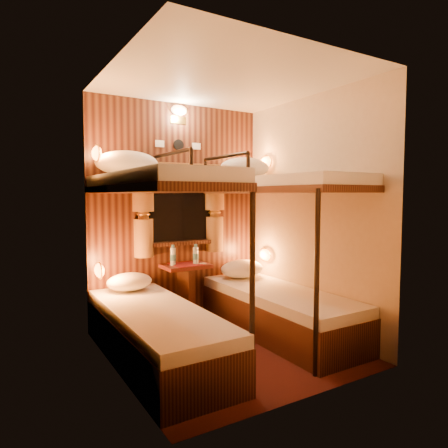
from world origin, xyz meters
TOP-DOWN VIEW (x-y plane):
  - floor at (0.00, 0.00)m, footprint 2.10×2.10m
  - ceiling at (0.00, 0.00)m, footprint 2.10×2.10m
  - wall_back at (0.00, 1.05)m, footprint 2.40×0.00m
  - wall_front at (0.00, -1.05)m, footprint 2.40×0.00m
  - wall_left at (-1.00, 0.00)m, footprint 0.00×2.40m
  - wall_right at (1.00, 0.00)m, footprint 0.00×2.40m
  - back_panel at (0.00, 1.04)m, footprint 2.00×0.03m
  - bunk_left at (-0.65, 0.07)m, footprint 0.72×1.90m
  - bunk_right at (0.65, 0.07)m, footprint 0.72×1.90m
  - window at (0.00, 1.00)m, footprint 1.00×0.12m
  - curtains at (0.00, 0.97)m, footprint 1.10×0.22m
  - back_fixtures at (0.00, 1.00)m, footprint 0.54×0.09m
  - reading_lamps at (-0.00, 0.70)m, footprint 2.00×0.20m
  - table at (0.00, 0.85)m, footprint 0.50×0.34m
  - bottle_left at (-0.14, 0.87)m, footprint 0.06×0.06m
  - bottle_right at (0.10, 0.81)m, footprint 0.06×0.06m
  - sachet_a at (0.17, 0.79)m, footprint 0.08×0.07m
  - sachet_b at (0.11, 0.92)m, footprint 0.08×0.08m
  - pillow_lower_left at (-0.65, 0.78)m, footprint 0.45×0.32m
  - pillow_lower_right at (0.65, 0.73)m, footprint 0.52×0.37m
  - pillow_upper_left at (-0.65, 0.79)m, footprint 0.61×0.44m
  - pillow_upper_right at (0.65, 0.67)m, footprint 0.59×0.42m

SIDE VIEW (x-z plane):
  - floor at x=0.00m, z-range 0.00..0.00m
  - table at x=0.00m, z-range 0.09..0.74m
  - pillow_lower_left at x=-0.65m, z-range 0.46..0.63m
  - bunk_left at x=-0.65m, z-range -0.35..1.47m
  - bunk_right at x=0.65m, z-range -0.35..1.47m
  - pillow_lower_right at x=0.65m, z-range 0.46..0.66m
  - sachet_b at x=0.11m, z-range 0.65..0.65m
  - sachet_a at x=0.17m, z-range 0.65..0.66m
  - bottle_right at x=0.10m, z-range 0.63..0.85m
  - bottle_left at x=-0.14m, z-range 0.63..0.85m
  - window at x=0.00m, z-range 0.79..1.58m
  - wall_back at x=0.00m, z-range 0.00..2.40m
  - wall_front at x=0.00m, z-range 0.00..2.40m
  - wall_left at x=-1.00m, z-range 0.00..2.40m
  - wall_right at x=1.00m, z-range 0.00..2.40m
  - back_panel at x=0.00m, z-range 0.00..2.40m
  - reading_lamps at x=0.00m, z-range 0.62..1.86m
  - curtains at x=0.00m, z-range 0.76..1.76m
  - pillow_upper_right at x=0.65m, z-range 1.59..1.82m
  - pillow_upper_left at x=-0.65m, z-range 1.59..1.83m
  - back_fixtures at x=0.00m, z-range 2.00..2.49m
  - ceiling at x=0.00m, z-range 2.40..2.40m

